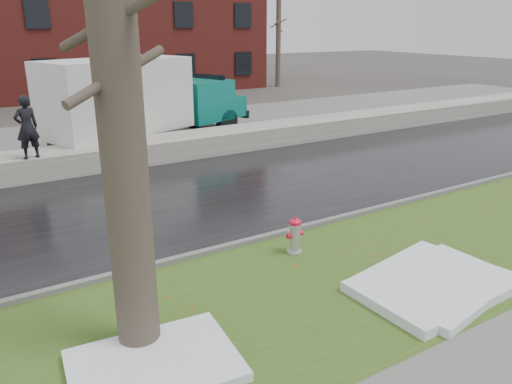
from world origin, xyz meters
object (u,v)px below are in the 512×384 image
fire_hydrant (295,234)px  worker (27,127)px  box_truck (141,100)px  tree (117,82)px

fire_hydrant → worker: (-3.70, 7.99, 1.21)m
worker → fire_hydrant: bearing=101.1°
fire_hydrant → box_truck: (0.67, 10.78, 1.30)m
tree → worker: (0.01, 9.29, -2.14)m
tree → worker: tree is taller
fire_hydrant → box_truck: box_truck is taller
fire_hydrant → tree: tree is taller
box_truck → worker: bearing=-166.9°
fire_hydrant → tree: size_ratio=0.11×
box_truck → worker: 5.18m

